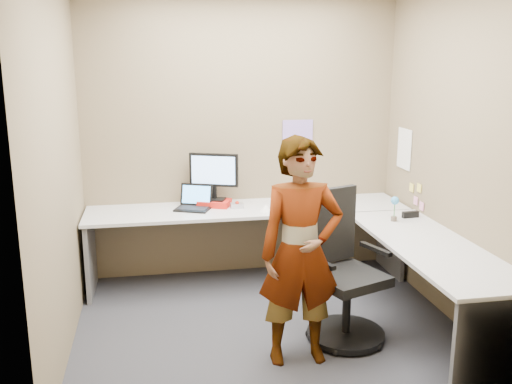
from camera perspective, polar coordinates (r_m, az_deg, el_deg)
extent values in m
plane|color=#29292F|center=(4.66, 1.23, -13.34)|extent=(3.00, 3.00, 0.00)
plane|color=brown|center=(5.50, -1.44, 5.57)|extent=(3.00, 0.00, 3.00)
plane|color=brown|center=(4.77, 19.31, 3.61)|extent=(0.00, 2.70, 2.70)
plane|color=brown|center=(4.20, -19.18, 2.38)|extent=(0.00, 2.70, 2.70)
cube|color=#BDBDBD|center=(5.31, -0.85, -1.71)|extent=(2.96, 0.65, 0.03)
cube|color=#BDBDBD|center=(4.48, 17.09, -5.19)|extent=(0.65, 1.91, 0.03)
cube|color=#59595B|center=(5.38, -16.23, -6.12)|extent=(0.04, 0.60, 0.70)
cube|color=#59595B|center=(5.82, 13.34, -4.47)|extent=(0.04, 0.60, 0.70)
cube|color=#59595B|center=(3.90, 23.03, -14.39)|extent=(0.60, 0.04, 0.70)
cube|color=red|center=(5.36, -4.17, -1.10)|extent=(0.35, 0.30, 0.06)
cube|color=black|center=(5.35, -4.18, -0.72)|extent=(0.23, 0.20, 0.01)
cube|color=black|center=(5.36, -4.21, 0.00)|extent=(0.06, 0.05, 0.12)
cube|color=black|center=(5.31, -4.25, 2.22)|extent=(0.44, 0.20, 0.31)
cube|color=#7FA8DC|center=(5.29, -4.31, 2.18)|extent=(0.39, 0.16, 0.26)
cube|color=black|center=(5.25, -6.34, -1.69)|extent=(0.37, 0.32, 0.02)
cube|color=black|center=(5.33, -5.98, -0.25)|extent=(0.30, 0.18, 0.20)
cube|color=#4A9EEB|center=(5.33, -5.98, -0.25)|extent=(0.26, 0.15, 0.16)
cube|color=#B7B7BC|center=(5.28, -1.92, -1.38)|extent=(0.12, 0.08, 0.04)
sphere|color=#B61D0C|center=(5.26, -1.91, -1.09)|extent=(0.04, 0.04, 0.04)
cone|color=white|center=(5.18, 0.98, -1.58)|extent=(0.10, 0.10, 0.06)
cube|color=black|center=(5.15, 15.19, -2.18)|extent=(0.15, 0.06, 0.05)
cylinder|color=brown|center=(5.01, 13.62, -2.62)|extent=(0.05, 0.05, 0.04)
cylinder|color=#338C3F|center=(4.98, 13.68, -1.62)|extent=(0.01, 0.01, 0.14)
sphere|color=#3D96D7|center=(4.96, 13.72, -0.84)|extent=(0.07, 0.07, 0.07)
cube|color=#846BB7|center=(5.60, 4.17, 5.17)|extent=(0.30, 0.01, 0.40)
cube|color=white|center=(5.57, 14.62, 4.20)|extent=(0.01, 0.28, 0.38)
cube|color=#F2E059|center=(5.31, 16.00, 0.39)|extent=(0.01, 0.07, 0.07)
cube|color=pink|center=(5.38, 15.68, -0.84)|extent=(0.01, 0.07, 0.07)
cube|color=pink|center=(5.29, 16.23, -1.37)|extent=(0.01, 0.07, 0.07)
cube|color=#F2E059|center=(5.45, 15.29, 0.43)|extent=(0.01, 0.07, 0.07)
cylinder|color=black|center=(4.52, 8.94, -13.83)|extent=(0.59, 0.59, 0.04)
cylinder|color=black|center=(4.42, 9.05, -11.15)|extent=(0.06, 0.06, 0.42)
cube|color=black|center=(4.33, 9.16, -8.48)|extent=(0.63, 0.63, 0.07)
cube|color=black|center=(4.39, 7.37, -3.32)|extent=(0.45, 0.21, 0.58)
cube|color=black|center=(4.11, 6.42, -6.93)|extent=(0.15, 0.31, 0.03)
cube|color=black|center=(4.44, 11.86, -5.60)|extent=(0.15, 0.31, 0.03)
imported|color=#999399|center=(3.92, 4.49, -6.03)|extent=(0.58, 0.38, 1.59)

